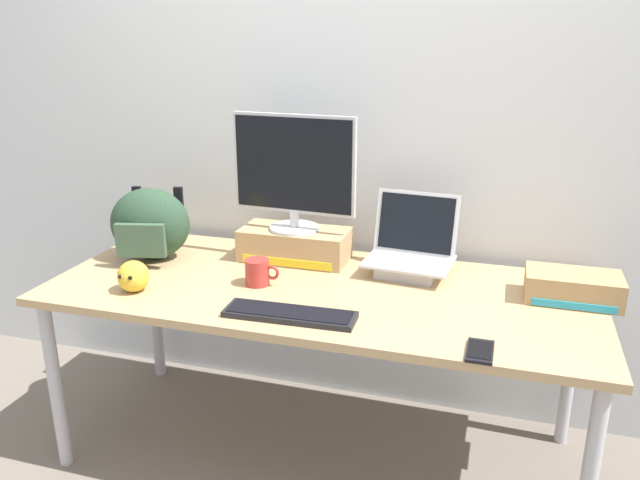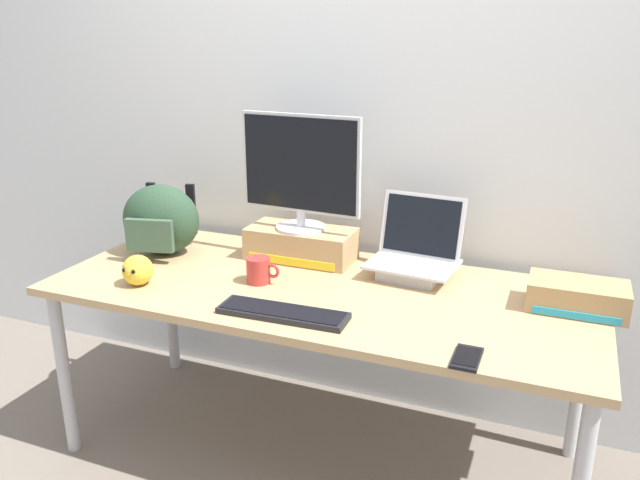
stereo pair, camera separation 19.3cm
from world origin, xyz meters
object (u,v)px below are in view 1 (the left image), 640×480
(plush_toy, at_px, (133,276))
(toner_box_cyan, at_px, (573,287))
(toner_box_yellow, at_px, (295,244))
(desktop_monitor, at_px, (294,172))
(external_keyboard, at_px, (290,314))
(messenger_backpack, at_px, (150,224))
(open_laptop, at_px, (410,258))
(cell_phone, at_px, (480,351))
(coffee_mug, at_px, (258,272))

(plush_toy, relative_size, toner_box_cyan, 0.36)
(toner_box_yellow, relative_size, desktop_monitor, 0.85)
(external_keyboard, xyz_separation_m, messenger_backpack, (-0.73, 0.37, 0.14))
(open_laptop, bearing_deg, toner_box_cyan, -4.13)
(desktop_monitor, bearing_deg, external_keyboard, -68.99)
(plush_toy, bearing_deg, desktop_monitor, 47.02)
(cell_phone, relative_size, toner_box_cyan, 0.45)
(toner_box_yellow, height_order, coffee_mug, toner_box_yellow)
(plush_toy, bearing_deg, coffee_mug, 24.67)
(external_keyboard, relative_size, coffee_mug, 3.36)
(desktop_monitor, distance_m, external_keyboard, 0.66)
(messenger_backpack, distance_m, cell_phone, 1.42)
(desktop_monitor, xyz_separation_m, plush_toy, (-0.45, -0.48, -0.31))
(external_keyboard, height_order, cell_phone, external_keyboard)
(desktop_monitor, height_order, plush_toy, desktop_monitor)
(open_laptop, height_order, coffee_mug, open_laptop)
(desktop_monitor, height_order, cell_phone, desktop_monitor)
(open_laptop, height_order, messenger_backpack, open_laptop)
(external_keyboard, height_order, toner_box_cyan, toner_box_cyan)
(toner_box_cyan, bearing_deg, external_keyboard, -155.23)
(toner_box_cyan, bearing_deg, open_laptop, 170.55)
(cell_phone, distance_m, plush_toy, 1.23)
(desktop_monitor, distance_m, open_laptop, 0.57)
(open_laptop, bearing_deg, plush_toy, -147.93)
(coffee_mug, bearing_deg, open_laptop, 28.33)
(open_laptop, xyz_separation_m, cell_phone, (0.30, -0.58, -0.05))
(open_laptop, relative_size, coffee_mug, 2.63)
(open_laptop, distance_m, coffee_mug, 0.59)
(open_laptop, relative_size, messenger_backpack, 0.95)
(external_keyboard, bearing_deg, plush_toy, 173.79)
(toner_box_yellow, xyz_separation_m, coffee_mug, (-0.04, -0.30, -0.02))
(plush_toy, xyz_separation_m, toner_box_cyan, (1.51, 0.37, -0.01))
(external_keyboard, distance_m, coffee_mug, 0.31)
(desktop_monitor, height_order, messenger_backpack, desktop_monitor)
(desktop_monitor, xyz_separation_m, external_keyboard, (0.16, -0.53, -0.36))
(desktop_monitor, distance_m, coffee_mug, 0.44)
(toner_box_yellow, xyz_separation_m, desktop_monitor, (-0.00, -0.00, 0.30))
(messenger_backpack, relative_size, cell_phone, 2.54)
(cell_phone, distance_m, toner_box_cyan, 0.56)
(toner_box_yellow, distance_m, toner_box_cyan, 1.07)
(external_keyboard, relative_size, toner_box_cyan, 1.38)
(toner_box_yellow, distance_m, coffee_mug, 0.30)
(external_keyboard, bearing_deg, desktop_monitor, 105.35)
(toner_box_yellow, height_order, cell_phone, toner_box_yellow)
(plush_toy, bearing_deg, toner_box_cyan, 13.73)
(toner_box_cyan, bearing_deg, coffee_mug, -170.61)
(external_keyboard, xyz_separation_m, cell_phone, (0.61, -0.07, -0.01))
(toner_box_yellow, height_order, external_keyboard, toner_box_yellow)
(external_keyboard, height_order, messenger_backpack, messenger_backpack)
(messenger_backpack, distance_m, plush_toy, 0.36)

